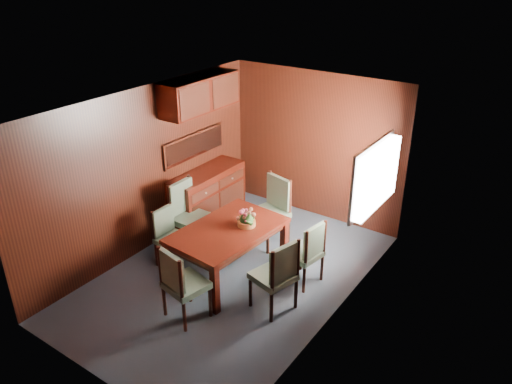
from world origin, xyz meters
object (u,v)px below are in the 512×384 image
Objects in this scene: chair_head at (180,281)px; flower_centerpiece at (247,217)px; chair_left_near at (169,233)px; chair_right_near at (278,273)px; sideboard at (208,197)px; dining_table at (228,235)px.

flower_centerpiece is (0.05, 1.25, 0.30)m from chair_head.
chair_left_near is 0.86× the size of chair_right_near.
sideboard is 5.40× the size of flower_centerpiece.
dining_table is at bearing -127.98° from flower_centerpiece.
chair_right_near reaches higher than sideboard.
dining_table is 1.62× the size of chair_right_near.
chair_head is at bearing -57.73° from sideboard.
dining_table is 0.99m from chair_right_near.
sideboard is 1.56m from dining_table.
chair_head and flower_centerpiece have the same top height.
chair_left_near is at bearing -75.19° from sideboard.
chair_right_near is 3.82× the size of flower_centerpiece.
chair_right_near is 1.15m from chair_head.
sideboard is 0.87× the size of dining_table.
chair_head is 3.77× the size of flower_centerpiece.
chair_head is at bearing -92.50° from flower_centerpiece.
chair_right_near reaches higher than dining_table.
chair_left_near is at bearing -156.71° from flower_centerpiece.
flower_centerpiece is (1.02, 0.44, 0.37)m from chair_left_near.
chair_head is (-0.85, -0.78, -0.01)m from chair_right_near.
chair_left_near is (-0.86, -0.23, -0.14)m from dining_table.
chair_head is at bearing 147.68° from chair_right_near.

